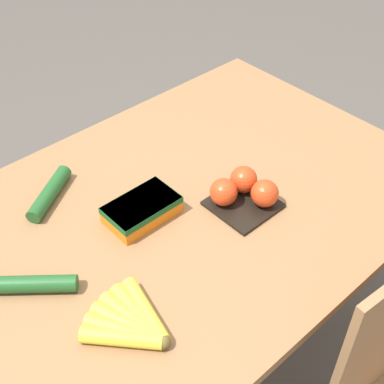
# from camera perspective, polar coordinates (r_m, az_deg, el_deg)

# --- Properties ---
(ground_plane) EXTENTS (12.00, 12.00, 0.00)m
(ground_plane) POSITION_cam_1_polar(r_m,az_deg,el_deg) (2.04, 0.00, -16.89)
(ground_plane) COLOR #4C4742
(dining_table) EXTENTS (1.33, 0.94, 0.77)m
(dining_table) POSITION_cam_1_polar(r_m,az_deg,el_deg) (1.51, 0.00, -3.66)
(dining_table) COLOR olive
(dining_table) RESTS_ON ground_plane
(banana_bunch) EXTENTS (0.19, 0.19, 0.04)m
(banana_bunch) POSITION_cam_1_polar(r_m,az_deg,el_deg) (1.17, -6.40, -13.74)
(banana_bunch) COLOR brown
(banana_bunch) RESTS_ON dining_table
(tomato_pack) EXTENTS (0.16, 0.16, 0.08)m
(tomato_pack) POSITION_cam_1_polar(r_m,az_deg,el_deg) (1.41, 5.54, 0.10)
(tomato_pack) COLOR black
(tomato_pack) RESTS_ON dining_table
(carrot_bag) EXTENTS (0.19, 0.11, 0.05)m
(carrot_bag) POSITION_cam_1_polar(r_m,az_deg,el_deg) (1.38, -5.38, -1.76)
(carrot_bag) COLOR orange
(carrot_bag) RESTS_ON dining_table
(cucumber_near) EXTENTS (0.18, 0.14, 0.04)m
(cucumber_near) POSITION_cam_1_polar(r_m,az_deg,el_deg) (1.48, -14.95, -0.13)
(cucumber_near) COLOR #1E5123
(cucumber_near) RESTS_ON dining_table
(cucumber_far) EXTENTS (0.17, 0.16, 0.04)m
(cucumber_far) POSITION_cam_1_polar(r_m,az_deg,el_deg) (1.27, -16.51, -9.40)
(cucumber_far) COLOR #1E5123
(cucumber_far) RESTS_ON dining_table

